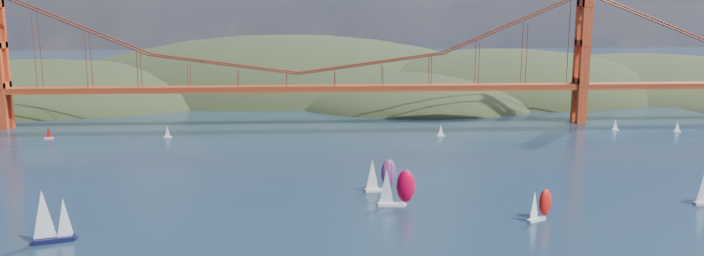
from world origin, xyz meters
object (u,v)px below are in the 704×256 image
racer_1 (540,204)px  racer_rwb (380,174)px  racer_0 (396,187)px  sloop_navy (50,216)px

racer_1 → racer_rwb: racer_rwb is taller
racer_1 → racer_rwb: 45.21m
racer_0 → racer_1: size_ratio=1.29×
racer_0 → racer_1: bearing=-17.1°
racer_0 → racer_1: (33.37, -13.54, -1.18)m
racer_0 → sloop_navy: bearing=-159.6°
sloop_navy → racer_1: sloop_navy is taller
sloop_navy → racer_1: size_ratio=1.59×
racer_1 → racer_rwb: (-36.00, 27.33, 0.82)m
racer_0 → racer_rwb: 14.05m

